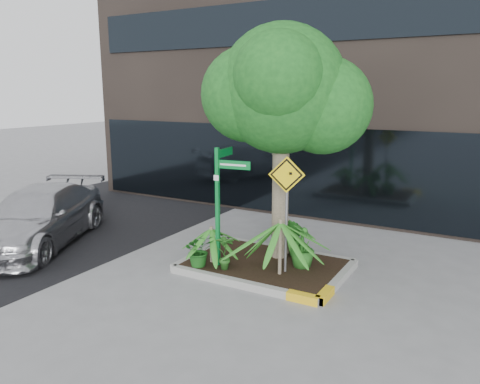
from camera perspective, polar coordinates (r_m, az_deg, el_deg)
The scene contains 14 objects.
ground at distance 9.89m, azimuth 1.26°, elevation -9.70°, with size 80.00×80.00×0.00m, color gray.
asphalt_road at distance 14.01m, azimuth -22.92°, elevation -4.05°, with size 7.00×80.00×0.01m, color black.
planter at distance 9.98m, azimuth 3.20°, elevation -8.88°, with size 3.35×2.36×0.15m.
tree at distance 9.78m, azimuth 5.21°, elevation 12.37°, with size 3.40×3.02×5.10m.
palm_front at distance 9.08m, azimuth 4.96°, elevation -3.75°, with size 1.26×1.26×1.40m.
palm_left at distance 9.80m, azimuth -3.53°, elevation -4.51°, with size 0.87×0.87×0.97m.
palm_back at distance 10.35m, azimuth 5.86°, elevation -3.54°, with size 0.90×0.90×1.00m.
parked_car at distance 12.44m, azimuth -23.35°, elevation -2.80°, with size 1.93×4.74×1.37m, color #B4B4B9.
shrub_a at distance 9.72m, azimuth -4.99°, elevation -7.07°, with size 0.61×0.61×0.68m, color #174F16.
shrub_b at distance 9.69m, azimuth 7.61°, elevation -6.53°, with size 0.50×0.50×0.89m, color #297122.
shrub_c at distance 9.50m, azimuth -1.82°, elevation -7.28°, with size 0.39×0.39×0.74m, color #255E1D.
shrub_d at distance 10.27m, azimuth 6.88°, elevation -5.56°, with size 0.47×0.47×0.85m, color #1E631C.
street_sign_post at distance 9.47m, azimuth -2.35°, elevation -0.51°, with size 0.80×0.76×2.60m.
cattle_sign at distance 9.14m, azimuth 5.69°, elevation -0.32°, with size 0.67×0.29×2.32m.
Camera 1 is at (4.33, -8.09, 3.68)m, focal length 35.00 mm.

